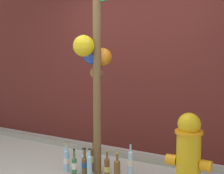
# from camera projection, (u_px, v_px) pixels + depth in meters

# --- Properties ---
(building_wall) EXTENTS (10.00, 0.20, 3.18)m
(building_wall) POSITION_uv_depth(u_px,v_px,m) (136.00, 47.00, 4.63)
(building_wall) COLOR #561E19
(building_wall) RESTS_ON ground_plane
(curb_strip) EXTENTS (8.00, 0.12, 0.08)m
(curb_strip) POSITION_uv_depth(u_px,v_px,m) (120.00, 154.00, 4.36)
(curb_strip) COLOR gray
(curb_strip) RESTS_ON ground_plane
(memorial_post) EXTENTS (0.51, 0.49, 2.61)m
(memorial_post) POSITION_uv_depth(u_px,v_px,m) (94.00, 46.00, 3.62)
(memorial_post) COLOR brown
(memorial_post) RESTS_ON ground_plane
(fire_hydrant) EXTENTS (0.46, 0.28, 0.87)m
(fire_hydrant) POSITION_uv_depth(u_px,v_px,m) (188.00, 155.00, 3.02)
(fire_hydrant) COLOR gold
(fire_hydrant) RESTS_ON ground_plane
(bottle_0) EXTENTS (0.06, 0.06, 0.40)m
(bottle_0) POSITION_uv_depth(u_px,v_px,m) (130.00, 162.00, 3.63)
(bottle_0) COLOR #B2DBEA
(bottle_0) RESTS_ON ground_plane
(bottle_1) EXTENTS (0.07, 0.07, 0.28)m
(bottle_1) POSITION_uv_depth(u_px,v_px,m) (83.00, 161.00, 3.81)
(bottle_1) COLOR #93CCE0
(bottle_1) RESTS_ON ground_plane
(bottle_2) EXTENTS (0.07, 0.07, 0.32)m
(bottle_2) POSITION_uv_depth(u_px,v_px,m) (85.00, 164.00, 3.68)
(bottle_2) COLOR brown
(bottle_2) RESTS_ON ground_plane
(bottle_3) EXTENTS (0.08, 0.08, 0.38)m
(bottle_3) POSITION_uv_depth(u_px,v_px,m) (94.00, 158.00, 3.79)
(bottle_3) COLOR brown
(bottle_3) RESTS_ON ground_plane
(bottle_4) EXTENTS (0.07, 0.07, 0.35)m
(bottle_4) POSITION_uv_depth(u_px,v_px,m) (67.00, 160.00, 3.78)
(bottle_4) COLOR #93CCE0
(bottle_4) RESTS_ON ground_plane
(bottle_5) EXTENTS (0.07, 0.07, 0.31)m
(bottle_5) POSITION_uv_depth(u_px,v_px,m) (107.00, 167.00, 3.62)
(bottle_5) COLOR brown
(bottle_5) RESTS_ON ground_plane
(bottle_6) EXTENTS (0.07, 0.07, 0.35)m
(bottle_6) POSITION_uv_depth(u_px,v_px,m) (117.00, 170.00, 3.43)
(bottle_6) COLOR brown
(bottle_6) RESTS_ON ground_plane
(bottle_7) EXTENTS (0.06, 0.06, 0.33)m
(bottle_7) POSITION_uv_depth(u_px,v_px,m) (74.00, 165.00, 3.63)
(bottle_7) COLOR #337038
(bottle_7) RESTS_ON ground_plane
(bottle_8) EXTENTS (0.06, 0.06, 0.34)m
(bottle_8) POSITION_uv_depth(u_px,v_px,m) (90.00, 165.00, 3.58)
(bottle_8) COLOR #93CCE0
(bottle_8) RESTS_ON ground_plane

